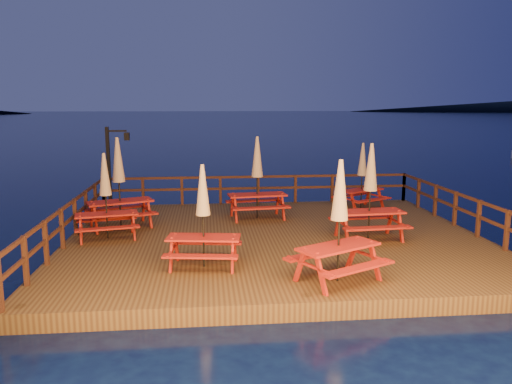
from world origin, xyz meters
TOP-DOWN VIEW (x-y plane):
  - ground at (0.00, 0.00)m, footprint 500.00×500.00m
  - deck at (0.00, 0.00)m, footprint 12.00×10.00m
  - deck_piles at (0.00, 0.00)m, footprint 11.44×9.44m
  - railing at (0.00, 1.78)m, footprint 11.80×9.75m
  - lamp_post at (-5.39, 4.55)m, footprint 0.85×0.18m
  - picnic_table_0 at (-2.08, -2.58)m, footprint 1.90×1.64m
  - picnic_table_1 at (3.67, 3.47)m, footprint 2.16×2.05m
  - picnic_table_2 at (-4.69, 1.53)m, footprint 2.43×2.23m
  - picnic_table_3 at (-0.30, 2.35)m, footprint 2.10×1.80m
  - picnic_table_4 at (0.84, -3.85)m, footprint 2.38×2.24m
  - picnic_table_5 at (-4.85, 0.23)m, footprint 1.99×1.76m
  - picnic_table_6 at (2.61, -0.58)m, footprint 2.03×1.71m

SIDE VIEW (x-z plane):
  - deck_piles at x=0.00m, z-range -1.00..0.40m
  - ground at x=0.00m, z-range 0.00..0.00m
  - deck at x=0.00m, z-range 0.00..0.40m
  - railing at x=0.00m, z-range 0.61..1.71m
  - picnic_table_1 at x=3.67m, z-range 0.45..2.88m
  - picnic_table_0 at x=-2.08m, z-range 0.45..2.91m
  - picnic_table_5 at x=-4.85m, z-range 0.45..2.92m
  - picnic_table_4 at x=0.84m, z-range 0.45..3.13m
  - picnic_table_6 at x=2.61m, z-range 0.45..3.21m
  - picnic_table_3 at x=-0.30m, z-range 0.45..3.22m
  - picnic_table_2 at x=-4.69m, z-range 0.46..3.27m
  - lamp_post at x=-5.39m, z-range 0.70..3.70m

